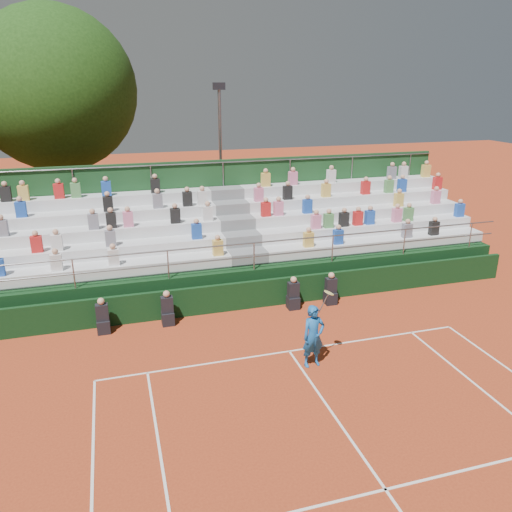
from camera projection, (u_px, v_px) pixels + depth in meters
name	position (u px, v px, depth m)	size (l,w,h in m)	color
ground	(289.00, 351.00, 14.68)	(90.00, 90.00, 0.00)	#A93D1C
courtside_wall	(258.00, 294.00, 17.41)	(20.00, 0.15, 1.00)	black
line_officials	(228.00, 304.00, 16.69)	(8.17, 0.40, 1.19)	black
grandstand	(236.00, 250.00, 20.16)	(20.00, 5.20, 4.40)	black
tennis_player	(313.00, 336.00, 13.68)	(0.88, 0.50, 2.22)	#165BA8
tree_east	(55.00, 90.00, 23.13)	(7.47, 7.47, 10.87)	#351E13
floodlight_mast	(220.00, 145.00, 25.68)	(0.60, 0.25, 7.46)	gray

